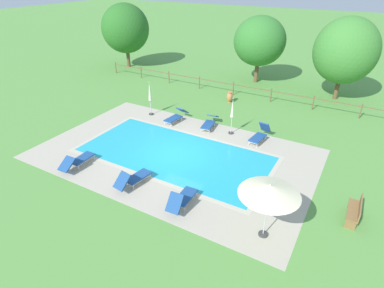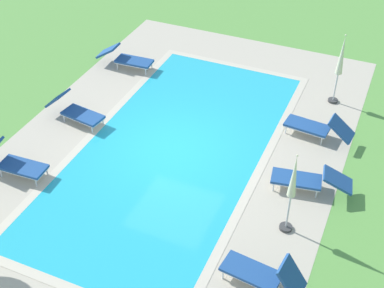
% 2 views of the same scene
% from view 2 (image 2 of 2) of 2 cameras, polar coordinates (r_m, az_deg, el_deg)
% --- Properties ---
extents(ground_plane, '(160.00, 160.00, 0.00)m').
position_cam_2_polar(ground_plane, '(15.26, -2.00, -0.59)').
color(ground_plane, '#599342').
extents(pool_deck_paving, '(14.74, 9.34, 0.01)m').
position_cam_2_polar(pool_deck_paving, '(15.26, -2.00, -0.58)').
color(pool_deck_paving, '#B2A893').
rests_on(pool_deck_paving, ground).
extents(swimming_pool_water, '(10.26, 4.86, 0.01)m').
position_cam_2_polar(swimming_pool_water, '(15.26, -2.00, -0.58)').
color(swimming_pool_water, '#23A8C1').
rests_on(swimming_pool_water, ground).
extents(pool_coping_rim, '(10.74, 5.34, 0.01)m').
position_cam_2_polar(pool_coping_rim, '(15.25, -2.00, -0.57)').
color(pool_coping_rim, '#C0B59F').
rests_on(pool_coping_rim, ground).
extents(sun_lounger_north_near_steps, '(0.80, 2.05, 0.83)m').
position_cam_2_polar(sun_lounger_north_near_steps, '(15.91, 13.32, 1.79)').
color(sun_lounger_north_near_steps, navy).
rests_on(sun_lounger_north_near_steps, ground).
extents(sun_lounger_north_mid, '(0.87, 2.01, 0.91)m').
position_cam_2_polar(sun_lounger_north_mid, '(16.55, -12.46, 3.55)').
color(sun_lounger_north_mid, navy).
rests_on(sun_lounger_north_mid, ground).
extents(sun_lounger_north_far, '(0.94, 2.14, 0.71)m').
position_cam_2_polar(sun_lounger_north_far, '(14.07, 12.42, -3.77)').
color(sun_lounger_north_far, navy).
rests_on(sun_lounger_north_far, ground).
extents(sun_lounger_north_end, '(0.69, 1.90, 0.97)m').
position_cam_2_polar(sun_lounger_north_end, '(14.99, -18.69, -1.88)').
color(sun_lounger_north_end, navy).
rests_on(sun_lounger_north_end, ground).
extents(sun_lounger_south_near_corner, '(0.81, 1.87, 1.02)m').
position_cam_2_polar(sun_lounger_south_near_corner, '(11.72, 7.63, -13.72)').
color(sun_lounger_south_near_corner, navy).
rests_on(sun_lounger_south_near_corner, ground).
extents(sun_lounger_south_mid, '(0.70, 2.06, 0.79)m').
position_cam_2_polar(sun_lounger_south_mid, '(19.09, -7.08, 9.15)').
color(sun_lounger_south_mid, navy).
rests_on(sun_lounger_south_mid, ground).
extents(patio_umbrella_closed_row_west, '(0.32, 0.32, 2.39)m').
position_cam_2_polar(patio_umbrella_closed_row_west, '(17.10, 15.73, 8.58)').
color(patio_umbrella_closed_row_west, '#383838').
rests_on(patio_umbrella_closed_row_west, ground).
extents(patio_umbrella_closed_row_mid_west, '(0.32, 0.32, 2.33)m').
position_cam_2_polar(patio_umbrella_closed_row_mid_west, '(12.21, 10.78, -4.40)').
color(patio_umbrella_closed_row_mid_west, '#383838').
rests_on(patio_umbrella_closed_row_mid_west, ground).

